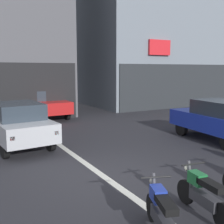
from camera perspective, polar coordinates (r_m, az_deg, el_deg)
name	(u,v)px	position (r m, az deg, el deg)	size (l,w,h in m)	color
ground_plane	(105,177)	(7.77, -1.47, -12.96)	(120.00, 120.00, 0.00)	#2B2B30
lane_centre_line	(43,133)	(13.17, -13.67, -4.15)	(0.20, 18.00, 0.01)	silver
building_far_right	(148,32)	(24.70, 7.29, 15.64)	(10.53, 7.91, 11.84)	gray
car_silver_crossing_near	(17,123)	(11.07, -18.48, -2.10)	(2.10, 4.23, 1.64)	black
car_blue_parked_kerbside	(219,119)	(12.10, 20.68, -1.32)	(2.10, 4.24, 1.64)	black
car_red_down_street	(46,103)	(17.22, -13.06, 1.82)	(1.85, 4.14, 1.64)	black
motorcycle_blue_row_leftmost	(161,213)	(5.15, 9.84, -19.29)	(0.71, 1.59, 0.98)	black
motorcycle_green_row_left_mid	(203,194)	(6.01, 17.78, -15.36)	(0.55, 1.66, 0.98)	black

